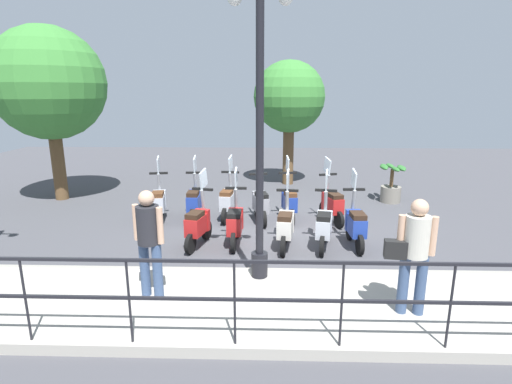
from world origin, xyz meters
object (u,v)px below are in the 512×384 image
scooter_far_1 (289,201)px  potted_palm (391,187)px  scooter_far_4 (194,201)px  scooter_near_3 (235,222)px  scooter_near_2 (286,225)px  pedestrian_distant (149,236)px  scooter_far_2 (260,203)px  scooter_far_3 (228,200)px  scooter_far_5 (159,202)px  pedestrian_with_bag (414,248)px  tree_distant (289,98)px  scooter_near_0 (355,224)px  tree_large (49,84)px  scooter_far_0 (332,203)px  scooter_near_1 (324,225)px  scooter_near_4 (198,224)px  lamp_post_near (260,148)px

scooter_far_1 → potted_palm: bearing=-65.6°
scooter_far_4 → scooter_near_3: bearing=-146.6°
potted_palm → scooter_near_2: (-3.57, 3.13, 0.04)m
pedestrian_distant → scooter_near_2: 3.10m
scooter_near_2 → potted_palm: bearing=-33.4°
scooter_far_2 → scooter_near_3: bearing=149.6°
scooter_far_3 → scooter_far_5: same height
pedestrian_with_bag → tree_distant: bearing=16.3°
potted_palm → scooter_near_0: (-3.45, 1.73, 0.04)m
tree_large → scooter_far_0: bearing=-104.8°
scooter_near_3 → scooter_far_3: size_ratio=1.00×
scooter_far_4 → scooter_far_1: bearing=-90.9°
scooter_near_1 → scooter_far_4: bearing=70.4°
potted_palm → scooter_far_2: bearing=117.8°
tree_large → scooter_far_3: bearing=-109.4°
scooter_far_5 → scooter_near_1: bearing=-122.3°
pedestrian_with_bag → scooter_near_4: pedestrian_with_bag is taller
pedestrian_distant → scooter_near_2: size_ratio=1.03×
scooter_far_0 → scooter_far_3: bearing=68.7°
tree_distant → scooter_far_0: bearing=-168.7°
tree_large → scooter_near_2: bearing=-119.6°
scooter_near_4 → scooter_far_4: 1.73m
tree_distant → scooter_far_1: size_ratio=2.64×
tree_distant → scooter_near_4: tree_distant is taller
lamp_post_near → tree_distant: lamp_post_near is taller
potted_palm → scooter_near_1: scooter_near_1 is taller
scooter_near_0 → scooter_far_2: 2.46m
lamp_post_near → scooter_near_2: size_ratio=3.03×
scooter_near_1 → scooter_near_3: (0.13, 1.78, 0.00)m
scooter_near_1 → pedestrian_with_bag: bearing=-152.4°
lamp_post_near → scooter_near_3: 2.51m
scooter_near_1 → scooter_near_3: same height
scooter_near_1 → scooter_near_4: 2.51m
scooter_near_4 → scooter_far_3: size_ratio=1.00×
scooter_far_3 → scooter_far_5: 1.66m
tree_large → scooter_far_0: 8.28m
scooter_near_4 → scooter_far_5: 2.01m
scooter_near_0 → scooter_far_3: size_ratio=1.00×
lamp_post_near → scooter_near_0: size_ratio=3.03×
lamp_post_near → potted_palm: lamp_post_near is taller
scooter_near_3 → scooter_far_2: same height
tree_large → scooter_far_4: 5.41m
lamp_post_near → scooter_near_0: bearing=-48.2°
tree_large → scooter_far_4: tree_large is taller
scooter_near_0 → scooter_far_5: 4.64m
lamp_post_near → tree_distant: bearing=-6.2°
lamp_post_near → scooter_far_5: 4.43m
tree_large → scooter_near_0: bearing=-114.2°
pedestrian_with_bag → scooter_near_3: (2.77, 2.56, -0.60)m
scooter_near_3 → scooter_far_5: (1.49, 1.96, 0.00)m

